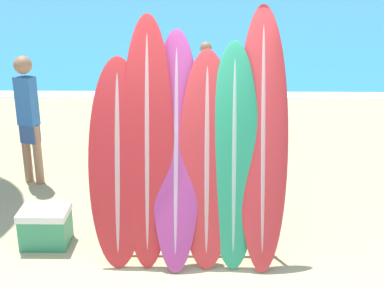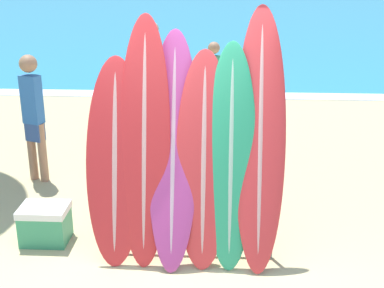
{
  "view_description": "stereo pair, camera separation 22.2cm",
  "coord_description": "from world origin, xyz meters",
  "px_view_note": "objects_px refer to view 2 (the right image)",
  "views": [
    {
      "loc": [
        0.32,
        -4.12,
        2.98
      ],
      "look_at": [
        0.23,
        1.58,
        0.95
      ],
      "focal_mm": 50.0,
      "sensor_mm": 36.0,
      "label": 1
    },
    {
      "loc": [
        0.54,
        -4.11,
        2.98
      ],
      "look_at": [
        0.23,
        1.58,
        0.95
      ],
      "focal_mm": 50.0,
      "sensor_mm": 36.0,
      "label": 2
    }
  ],
  "objects_px": {
    "surfboard_slot_2": "(173,150)",
    "surfboard_slot_3": "(204,161)",
    "person_near_water": "(213,82)",
    "surfboard_slot_4": "(231,157)",
    "surfboard_slot_1": "(145,142)",
    "surfboard_slot_5": "(260,140)",
    "person_mid_beach": "(153,66)",
    "person_far_left": "(33,114)",
    "person_far_right": "(169,106)",
    "surfboard_slot_0": "(115,162)",
    "cooler_box": "(45,224)",
    "surfboard_rack": "(188,212)"
  },
  "relations": [
    {
      "from": "surfboard_slot_1",
      "to": "person_far_right",
      "type": "distance_m",
      "value": 2.75
    },
    {
      "from": "surfboard_slot_2",
      "to": "surfboard_slot_3",
      "type": "distance_m",
      "value": 0.32
    },
    {
      "from": "surfboard_slot_1",
      "to": "person_mid_beach",
      "type": "distance_m",
      "value": 5.1
    },
    {
      "from": "surfboard_slot_3",
      "to": "person_far_right",
      "type": "height_order",
      "value": "surfboard_slot_3"
    },
    {
      "from": "surfboard_slot_3",
      "to": "person_mid_beach",
      "type": "relative_size",
      "value": 1.18
    },
    {
      "from": "surfboard_slot_5",
      "to": "surfboard_rack",
      "type": "bearing_deg",
      "value": -173.44
    },
    {
      "from": "person_mid_beach",
      "to": "cooler_box",
      "type": "xyz_separation_m",
      "value": [
        -0.6,
        -4.9,
        -0.77
      ]
    },
    {
      "from": "surfboard_slot_1",
      "to": "person_near_water",
      "type": "height_order",
      "value": "surfboard_slot_1"
    },
    {
      "from": "surfboard_slot_1",
      "to": "person_far_left",
      "type": "bearing_deg",
      "value": 134.0
    },
    {
      "from": "person_near_water",
      "to": "person_mid_beach",
      "type": "xyz_separation_m",
      "value": [
        -1.16,
        0.73,
        0.13
      ]
    },
    {
      "from": "surfboard_slot_2",
      "to": "surfboard_slot_4",
      "type": "height_order",
      "value": "surfboard_slot_2"
    },
    {
      "from": "surfboard_slot_3",
      "to": "surfboard_slot_5",
      "type": "height_order",
      "value": "surfboard_slot_5"
    },
    {
      "from": "surfboard_slot_1",
      "to": "surfboard_slot_4",
      "type": "relative_size",
      "value": 1.11
    },
    {
      "from": "surfboard_slot_0",
      "to": "surfboard_slot_4",
      "type": "distance_m",
      "value": 1.15
    },
    {
      "from": "surfboard_rack",
      "to": "surfboard_slot_2",
      "type": "distance_m",
      "value": 0.67
    },
    {
      "from": "surfboard_slot_4",
      "to": "person_far_right",
      "type": "bearing_deg",
      "value": 107.67
    },
    {
      "from": "surfboard_slot_0",
      "to": "surfboard_slot_3",
      "type": "relative_size",
      "value": 0.97
    },
    {
      "from": "person_near_water",
      "to": "person_mid_beach",
      "type": "distance_m",
      "value": 1.37
    },
    {
      "from": "surfboard_slot_0",
      "to": "surfboard_slot_1",
      "type": "height_order",
      "value": "surfboard_slot_1"
    },
    {
      "from": "person_far_left",
      "to": "surfboard_slot_4",
      "type": "bearing_deg",
      "value": 165.36
    },
    {
      "from": "surfboard_slot_2",
      "to": "person_mid_beach",
      "type": "xyz_separation_m",
      "value": [
        -0.83,
        5.05,
        -0.17
      ]
    },
    {
      "from": "surfboard_slot_3",
      "to": "surfboard_slot_4",
      "type": "height_order",
      "value": "surfboard_slot_4"
    },
    {
      "from": "person_near_water",
      "to": "surfboard_slot_4",
      "type": "bearing_deg",
      "value": -82.76
    },
    {
      "from": "surfboard_slot_2",
      "to": "surfboard_slot_4",
      "type": "xyz_separation_m",
      "value": [
        0.57,
        -0.04,
        -0.05
      ]
    },
    {
      "from": "surfboard_slot_2",
      "to": "surfboard_rack",
      "type": "bearing_deg",
      "value": -21.06
    },
    {
      "from": "surfboard_slot_1",
      "to": "cooler_box",
      "type": "bearing_deg",
      "value": 172.0
    },
    {
      "from": "surfboard_slot_5",
      "to": "person_mid_beach",
      "type": "xyz_separation_m",
      "value": [
        -1.68,
        5.03,
        -0.28
      ]
    },
    {
      "from": "person_far_left",
      "to": "surfboard_slot_3",
      "type": "bearing_deg",
      "value": 162.33
    },
    {
      "from": "person_near_water",
      "to": "person_far_left",
      "type": "bearing_deg",
      "value": -129.55
    },
    {
      "from": "person_far_left",
      "to": "person_far_right",
      "type": "distance_m",
      "value": 1.96
    },
    {
      "from": "surfboard_slot_3",
      "to": "person_mid_beach",
      "type": "distance_m",
      "value": 5.22
    },
    {
      "from": "person_near_water",
      "to": "person_far_right",
      "type": "relative_size",
      "value": 1.01
    },
    {
      "from": "surfboard_slot_4",
      "to": "surfboard_slot_5",
      "type": "relative_size",
      "value": 0.87
    },
    {
      "from": "surfboard_slot_3",
      "to": "person_far_right",
      "type": "xyz_separation_m",
      "value": [
        -0.61,
        2.76,
        -0.22
      ]
    },
    {
      "from": "person_mid_beach",
      "to": "person_far_left",
      "type": "relative_size",
      "value": 1.03
    },
    {
      "from": "surfboard_rack",
      "to": "surfboard_slot_3",
      "type": "height_order",
      "value": "surfboard_slot_3"
    },
    {
      "from": "person_mid_beach",
      "to": "surfboard_slot_5",
      "type": "bearing_deg",
      "value": -167.19
    },
    {
      "from": "surfboard_slot_3",
      "to": "person_far_right",
      "type": "relative_size",
      "value": 1.37
    },
    {
      "from": "surfboard_slot_2",
      "to": "surfboard_slot_3",
      "type": "height_order",
      "value": "surfboard_slot_2"
    },
    {
      "from": "person_far_right",
      "to": "surfboard_slot_2",
      "type": "bearing_deg",
      "value": 144.51
    },
    {
      "from": "surfboard_slot_2",
      "to": "person_far_right",
      "type": "relative_size",
      "value": 1.48
    },
    {
      "from": "surfboard_slot_2",
      "to": "surfboard_slot_3",
      "type": "bearing_deg",
      "value": -8.56
    },
    {
      "from": "surfboard_slot_0",
      "to": "person_far_right",
      "type": "bearing_deg",
      "value": 84.4
    },
    {
      "from": "cooler_box",
      "to": "surfboard_slot_3",
      "type": "bearing_deg",
      "value": -6.53
    },
    {
      "from": "surfboard_slot_0",
      "to": "person_far_left",
      "type": "bearing_deg",
      "value": 128.15
    },
    {
      "from": "surfboard_rack",
      "to": "person_near_water",
      "type": "relative_size",
      "value": 1.13
    },
    {
      "from": "person_mid_beach",
      "to": "cooler_box",
      "type": "relative_size",
      "value": 3.5
    },
    {
      "from": "surfboard_slot_4",
      "to": "person_far_left",
      "type": "relative_size",
      "value": 1.26
    },
    {
      "from": "person_near_water",
      "to": "cooler_box",
      "type": "xyz_separation_m",
      "value": [
        -1.76,
        -4.17,
        -0.64
      ]
    },
    {
      "from": "surfboard_slot_1",
      "to": "person_far_right",
      "type": "height_order",
      "value": "surfboard_slot_1"
    }
  ]
}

